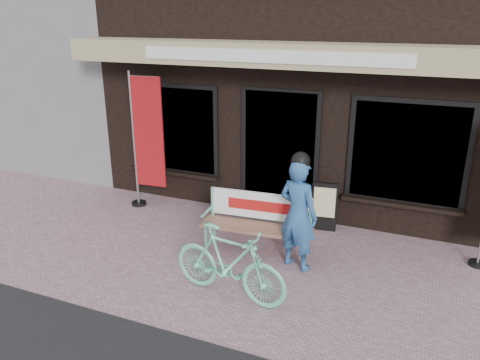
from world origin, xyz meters
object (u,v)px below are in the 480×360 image
at_px(menu_stand, 324,206).
at_px(bench, 258,219).
at_px(nobori_red, 146,140).
at_px(bicycle, 229,263).
at_px(person, 298,213).

bearing_deg(menu_stand, bench, -132.38).
bearing_deg(nobori_red, menu_stand, -1.00).
height_order(bicycle, menu_stand, bicycle).
relative_size(bench, bicycle, 1.06).
bearing_deg(bench, nobori_red, 156.26).
bearing_deg(bicycle, nobori_red, 57.58).
distance_m(person, nobori_red, 3.26).
xyz_separation_m(person, nobori_red, (-3.05, 1.06, 0.44)).
relative_size(person, menu_stand, 2.05).
bearing_deg(bench, person, -24.35).
xyz_separation_m(bicycle, nobori_red, (-2.49, 2.09, 0.78)).
bearing_deg(menu_stand, nobori_red, 176.67).
distance_m(bicycle, nobori_red, 3.34).
relative_size(nobori_red, menu_stand, 3.00).
bearing_deg(bench, menu_stand, 50.60).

